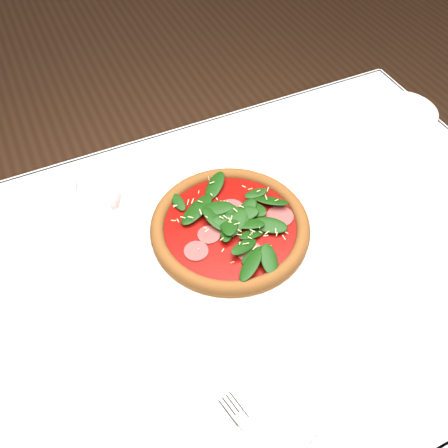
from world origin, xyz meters
name	(u,v)px	position (x,y,z in m)	size (l,w,h in m)	color
ground	(234,410)	(0.00, 0.00, 0.00)	(6.00, 6.00, 0.00)	brown
dining_table	(240,294)	(0.00, 0.00, 0.65)	(1.21, 0.81, 0.75)	white
plate	(230,232)	(0.01, 0.07, 0.76)	(0.35, 0.35, 0.01)	white
pizza	(230,225)	(0.01, 0.07, 0.78)	(0.38, 0.38, 0.04)	brown
wine_glass	(99,196)	(-0.20, 0.15, 0.88)	(0.08, 0.08, 0.18)	white
fork	(252,433)	(-0.12, -0.27, 0.76)	(0.05, 0.16, 0.00)	silver
saucer_far	(405,112)	(0.54, 0.23, 0.76)	(0.15, 0.15, 0.01)	white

